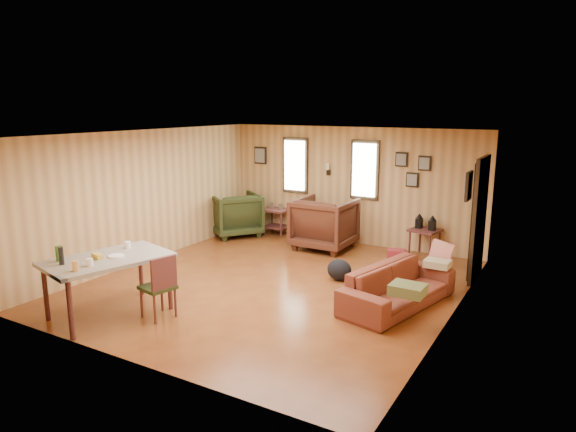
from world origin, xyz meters
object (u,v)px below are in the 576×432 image
object	(u,v)px
sofa	(398,280)
dining_table	(106,263)
recliner_brown	(324,221)
side_table	(425,228)
recliner_green	(235,212)
end_table	(276,217)

from	to	relation	value
sofa	dining_table	size ratio (longest dim) A/B	1.10
recliner_brown	side_table	bearing A→B (deg)	-166.85
sofa	side_table	size ratio (longest dim) A/B	2.41
dining_table	recliner_green	bearing A→B (deg)	119.21
sofa	recliner_brown	xyz separation A→B (m)	(-2.25, 2.19, 0.18)
sofa	recliner_green	world-z (taller)	recliner_green
end_table	side_table	size ratio (longest dim) A/B	0.87
side_table	dining_table	world-z (taller)	dining_table
recliner_brown	dining_table	bearing A→B (deg)	76.06
recliner_green	dining_table	distance (m)	4.60
recliner_brown	end_table	bearing A→B (deg)	-19.58
recliner_brown	end_table	distance (m)	1.52
recliner_green	end_table	size ratio (longest dim) A/B	1.45
end_table	side_table	world-z (taller)	side_table
recliner_brown	dining_table	size ratio (longest dim) A/B	0.63
sofa	end_table	bearing A→B (deg)	67.83
recliner_green	dining_table	xyz separation A→B (m)	(1.09, -4.47, 0.23)
sofa	dining_table	bearing A→B (deg)	138.63
recliner_brown	dining_table	distance (m)	4.62
sofa	dining_table	xyz separation A→B (m)	(-3.33, -2.30, 0.36)
recliner_green	side_table	distance (m)	4.10
side_table	recliner_brown	bearing A→B (deg)	-166.48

